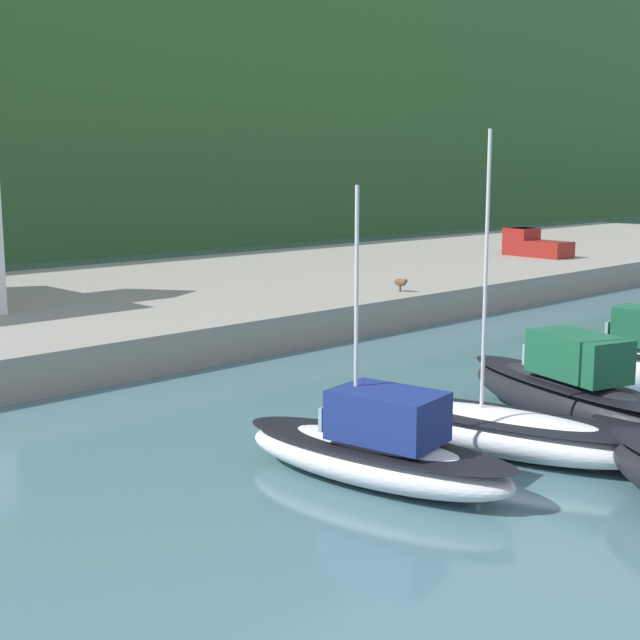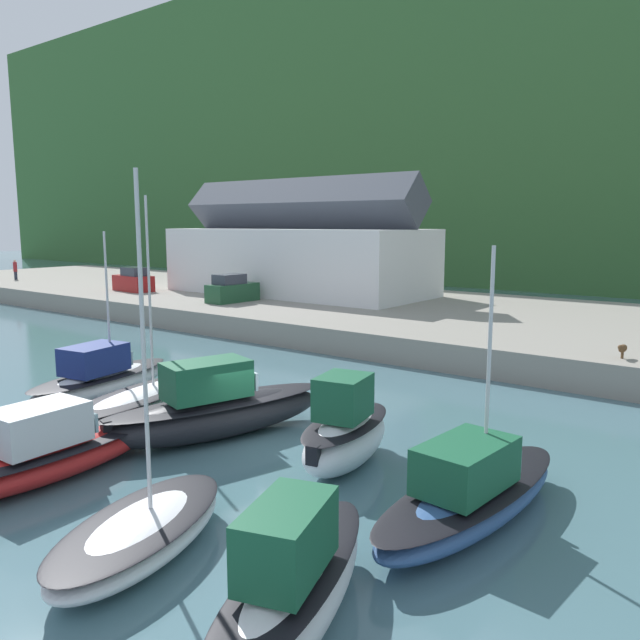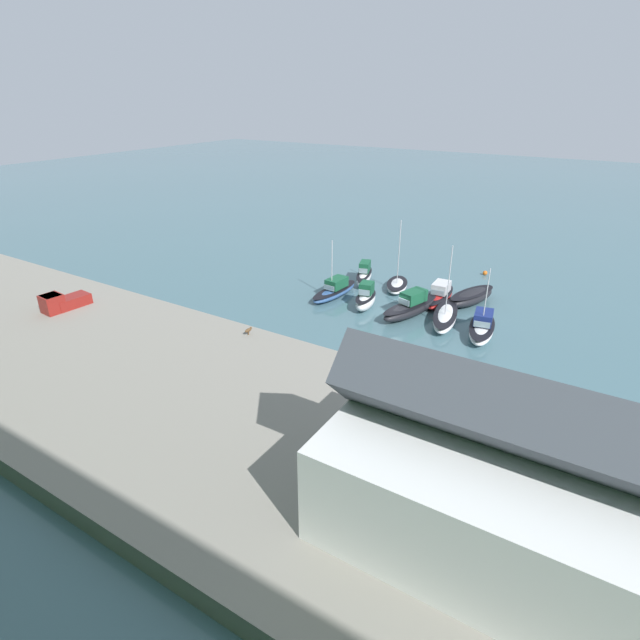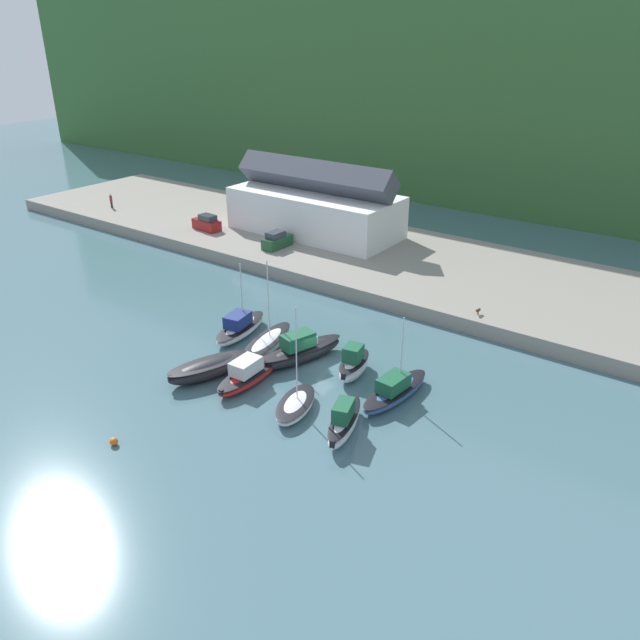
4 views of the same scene
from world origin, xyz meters
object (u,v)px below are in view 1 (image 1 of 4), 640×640
Objects in this scene: moored_boat_0 at (377,450)px; dog_on_quay at (401,283)px; moored_boat_1 at (502,430)px; pickup_truck_0 at (533,244)px; moored_boat_2 at (569,391)px; moored_boat_3 at (633,360)px.

moored_boat_0 reaches higher than dog_on_quay.
pickup_truck_0 is at bearing 19.17° from moored_boat_1.
moored_boat_2 is 9.92× the size of dog_on_quay.
moored_boat_1 is at bearing -158.90° from moored_boat_2.
moored_boat_0 is 13.06m from moored_boat_3.
moored_boat_2 is at bearing -140.97° from pickup_truck_0.
moored_boat_0 is 7.90m from moored_boat_2.
moored_boat_2 is (3.80, 0.27, 0.37)m from moored_boat_1.
dog_on_quay is (13.83, 15.57, 1.32)m from moored_boat_1.
dog_on_quay is at bearing 35.87° from moored_boat_1.
moored_boat_0 is 1.60× the size of pickup_truck_0.
pickup_truck_0 is (34.22, 21.13, 1.68)m from moored_boat_1.
moored_boat_2 is 1.79× the size of pickup_truck_0.
dog_on_quay is at bearing 29.51° from moored_boat_0.
moored_boat_1 is 9.82× the size of dog_on_quay.
moored_boat_1 is 20.87m from dog_on_quay.
pickup_truck_0 is at bearing 27.37° from moored_boat_3.
moored_boat_2 is 18.33m from dog_on_quay.
moored_boat_3 is at bearing -136.61° from pickup_truck_0.
moored_boat_0 is at bearing 44.63° from dog_on_quay.
moored_boat_1 is at bearing 173.93° from moored_boat_3.
moored_boat_0 is 8.86× the size of dog_on_quay.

